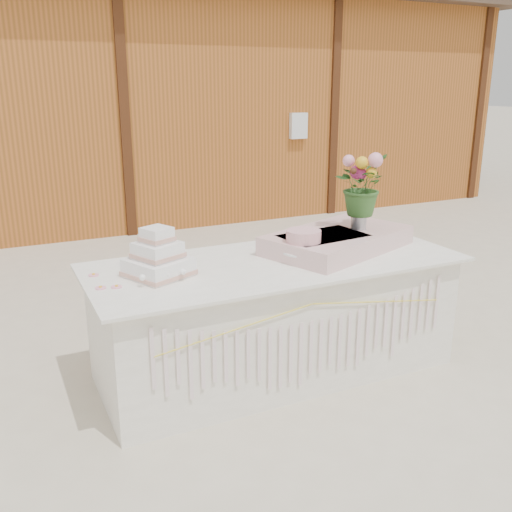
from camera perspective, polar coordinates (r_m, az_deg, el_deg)
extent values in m
plane|color=beige|center=(3.94, 1.92, -11.23)|extent=(80.00, 80.00, 0.00)
cube|color=#A45622|center=(9.23, -15.91, 14.00)|extent=(12.00, 4.00, 3.00)
cube|color=white|center=(3.78, 1.97, -6.21)|extent=(2.28, 0.88, 0.75)
cube|color=white|center=(3.65, 2.03, -0.63)|extent=(2.40, 1.00, 0.02)
cube|color=white|center=(3.38, -9.73, -1.12)|extent=(0.41, 0.41, 0.11)
cube|color=#D59A87|center=(3.39, -9.70, -1.64)|extent=(0.43, 0.43, 0.02)
cube|color=white|center=(3.35, -9.81, 0.56)|extent=(0.30, 0.30, 0.10)
cube|color=#D59A87|center=(3.36, -9.79, 0.11)|extent=(0.31, 0.31, 0.02)
cube|color=white|center=(3.33, -9.89, 2.09)|extent=(0.19, 0.19, 0.09)
cube|color=#D59A87|center=(3.34, -9.87, 1.72)|extent=(0.21, 0.21, 0.02)
cylinder|color=white|center=(3.65, 4.72, -0.39)|extent=(0.24, 0.24, 0.02)
cylinder|color=white|center=(3.64, 4.73, 0.07)|extent=(0.07, 0.07, 0.05)
cylinder|color=white|center=(3.63, 4.74, 0.50)|extent=(0.28, 0.28, 0.01)
cylinder|color=#E0A2A8|center=(3.61, 4.77, 1.59)|extent=(0.22, 0.22, 0.13)
cube|color=beige|center=(3.92, 8.16, 1.57)|extent=(1.15, 0.90, 0.13)
cylinder|color=#B2B3B7|center=(3.98, 10.24, 3.73)|extent=(0.11, 0.11, 0.15)
imported|color=#315C24|center=(3.93, 10.45, 7.66)|extent=(0.49, 0.48, 0.41)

